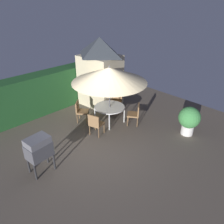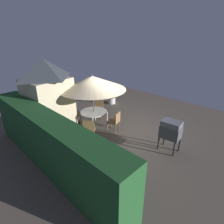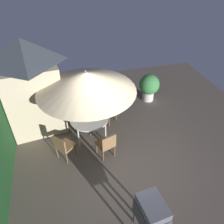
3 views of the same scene
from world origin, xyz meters
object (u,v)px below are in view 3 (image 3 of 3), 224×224
Objects in this scene: chair_far_side at (107,144)px; patio_table at (89,120)px; chair_near_shed at (63,146)px; bbq_grill at (151,213)px; chair_toward_hedge at (110,108)px; potted_plant_by_shed at (149,86)px; garden_shed at (31,87)px; patio_umbrella at (86,82)px; chair_toward_house at (70,109)px.

patio_table is at bearing 17.26° from chair_far_side.
bbq_grill is at bearing -149.64° from chair_near_shed.
chair_toward_hedge is at bearing -17.35° from chair_far_side.
potted_plant_by_shed is (5.00, -2.07, -0.20)m from bbq_grill.
garden_shed is at bearing 21.65° from chair_near_shed.
chair_far_side is at bearing -162.74° from patio_umbrella.
patio_umbrella is 2.59× the size of potted_plant_by_shed.
chair_toward_house is at bearing 29.22° from patio_table.
potted_plant_by_shed is (1.52, -2.72, -0.02)m from patio_table.
patio_umbrella is 1.91m from chair_far_side.
chair_near_shed is at bearing 130.73° from patio_umbrella.
chair_far_side is 2.16m from chair_toward_house.
chair_toward_house is (0.31, 1.37, 0.00)m from chair_toward_hedge.
chair_near_shed is (-1.76, -0.70, -1.09)m from garden_shed.
chair_far_side is at bearing -101.35° from chair_near_shed.
bbq_grill reaches higher than patio_table.
chair_toward_hedge is at bearing -53.46° from patio_table.
patio_umbrella is (0.00, 0.00, 1.41)m from patio_table.
chair_near_shed is 1.00× the size of chair_far_side.
patio_table is at bearing 180.00° from patio_umbrella.
chair_toward_house is at bearing 77.20° from chair_toward_hedge.
bbq_grill is 1.33× the size of chair_toward_house.
patio_umbrella is at bearing 17.26° from chair_far_side.
patio_umbrella is at bearing -150.78° from chair_toward_house.
patio_umbrella is 3.24× the size of chair_toward_house.
chair_near_shed is at bearing 128.79° from chair_toward_hedge.
patio_table is 1.37× the size of chair_toward_house.
garden_shed reaches higher than chair_toward_house.
chair_near_shed is (-0.79, 0.92, -0.15)m from patio_table.
patio_umbrella reaches higher than potted_plant_by_shed.
potted_plant_by_shed is at bearing -79.82° from chair_toward_house.
patio_umbrella is at bearing 0.00° from patio_table.
potted_plant_by_shed is at bearing -57.55° from chair_near_shed.
garden_shed reaches higher than potted_plant_by_shed.
patio_table is 0.42× the size of patio_umbrella.
bbq_grill is at bearing -165.08° from chair_toward_house.
garden_shed is 2.11m from patio_table.
chair_near_shed is (2.69, 1.57, -0.33)m from bbq_grill.
chair_far_side is at bearing 162.65° from chair_toward_hedge.
patio_table is 3.55m from bbq_grill.
patio_umbrella reaches higher than chair_far_side.
chair_toward_hedge is (0.63, -0.85, -1.56)m from patio_umbrella.
garden_shed is 4.48m from potted_plant_by_shed.
garden_shed reaches higher than chair_near_shed.
potted_plant_by_shed reaches higher than chair_near_shed.
patio_umbrella is 3.24× the size of chair_toward_hedge.
chair_near_shed is (-0.79, 0.92, -1.56)m from patio_umbrella.
garden_shed is 3.51× the size of chair_far_side.
potted_plant_by_shed is at bearing -82.73° from garden_shed.
garden_shed is 2.19m from chair_near_shed.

